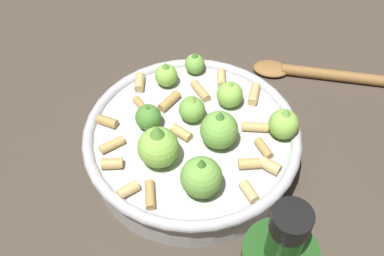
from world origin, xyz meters
TOP-DOWN VIEW (x-y plane):
  - ground_plane at (0.00, 0.00)m, footprint 2.40×2.40m
  - cooking_pan at (0.00, -0.00)m, footprint 0.26×0.26m
  - wooden_spoon at (0.11, 0.21)m, footprint 0.22×0.07m

SIDE VIEW (x-z plane):
  - ground_plane at x=0.00m, z-range 0.00..0.00m
  - wooden_spoon at x=0.11m, z-range 0.00..0.02m
  - cooking_pan at x=0.00m, z-range -0.02..0.09m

